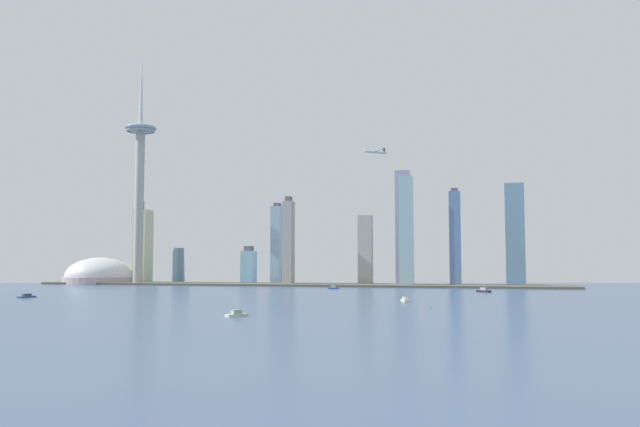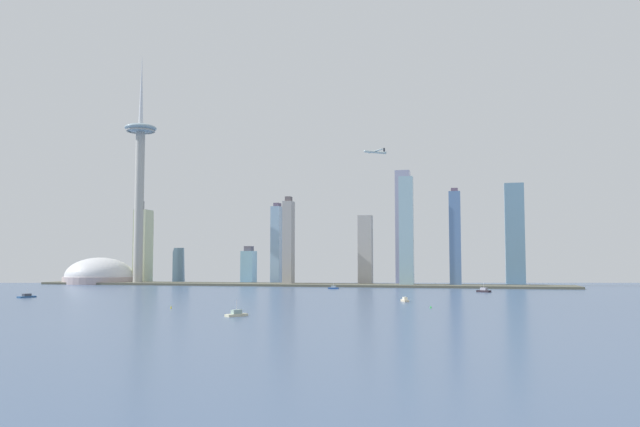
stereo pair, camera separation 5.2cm
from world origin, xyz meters
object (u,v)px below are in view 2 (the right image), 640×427
Objects in this scene: boat_1 at (484,291)px; airplane at (375,152)px; skyscraper_8 at (515,234)px; skyscraper_7 at (143,246)px; boat_4 at (236,314)px; skyscraper_10 at (149,261)px; skyscraper_3 at (288,242)px; skyscraper_5 at (365,250)px; channel_buoy_0 at (431,307)px; skyscraper_4 at (455,238)px; skyscraper_1 at (277,245)px; observation_tower at (140,167)px; skyscraper_9 at (403,227)px; skyscraper_0 at (249,266)px; stadium_dome at (100,277)px; skyscraper_2 at (406,231)px; boat_2 at (405,300)px; boat_3 at (333,288)px; skyscraper_6 at (181,265)px; boat_0 at (27,296)px; channel_buoy_2 at (171,307)px.

airplane reaches higher than boat_1.
skyscraper_7 is at bearing -176.48° from skyscraper_8.
skyscraper_7 reaches higher than boat_4.
skyscraper_3 is at bearing -15.40° from skyscraper_10.
skyscraper_5 is 229.87m from boat_1.
channel_buoy_0 is (461.35, -412.00, -55.54)m from skyscraper_7.
skyscraper_7 is at bearing 177.03° from skyscraper_4.
skyscraper_1 is 1.22× the size of skyscraper_5.
skyscraper_3 is (228.00, 11.17, -113.71)m from observation_tower.
skyscraper_3 is 1.81× the size of skyscraper_10.
airplane is (-100.63, -47.99, 113.11)m from skyscraper_4.
skyscraper_9 is at bearing -26.68° from boat_1.
boat_4 is (184.80, -548.80, -24.67)m from skyscraper_0.
skyscraper_8 is at bearing 7.70° from observation_tower.
observation_tower is 3.22× the size of stadium_dome.
skyscraper_0 is at bearing 168.73° from skyscraper_4.
observation_tower is 2.32× the size of skyscraper_2.
boat_1 is (346.71, -199.80, -24.37)m from skyscraper_0.
skyscraper_3 reaches higher than channel_buoy_0.
boat_2 is at bearing -32.94° from stadium_dome.
skyscraper_7 is (-347.54, 2.02, 6.97)m from skyscraper_5.
stadium_dome is at bearing -143.98° from boat_2.
skyscraper_4 is (64.18, 9.95, -9.57)m from skyscraper_2.
skyscraper_5 is 355.78m from boat_2.
boat_3 is at bearing -147.17° from skyscraper_4.
boat_1 is at bearing -26.87° from skyscraper_3.
skyscraper_3 is 0.99× the size of skyscraper_7.
skyscraper_7 is at bearing -75.13° from skyscraper_10.
boat_4 is at bearing -56.05° from skyscraper_7.
skyscraper_4 reaches higher than skyscraper_6.
airplane reaches higher than boat_0.
observation_tower is 3.50× the size of skyscraper_5.
channel_buoy_2 is (196.66, -95.49, -0.14)m from boat_0.
boat_4 is (402.69, -487.63, -8.00)m from stadium_dome.
skyscraper_7 is 6.94× the size of boat_0.
skyscraper_8 is at bearing 5.34° from stadium_dome.
skyscraper_3 is 52.07× the size of channel_buoy_2.
boat_2 is (224.54, -360.76, -57.33)m from skyscraper_1.
channel_buoy_2 is (332.46, -437.09, -8.32)m from stadium_dome.
skyscraper_9 is 197.90m from boat_3.
stadium_dome is 122.51m from skyscraper_6.
observation_tower reaches higher than boat_4.
skyscraper_9 is at bearing 1.85° from skyscraper_0.
skyscraper_9 is at bearing 137.35° from skyscraper_4.
boat_0 is at bearing 154.10° from channel_buoy_2.
skyscraper_3 is 66.48× the size of channel_buoy_0.
skyscraper_8 is at bearing -0.57° from skyscraper_0.
boat_4 is at bearing -75.87° from skyscraper_1.
skyscraper_2 reaches higher than skyscraper_0.
skyscraper_5 is (106.05, 25.84, -11.22)m from skyscraper_3.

